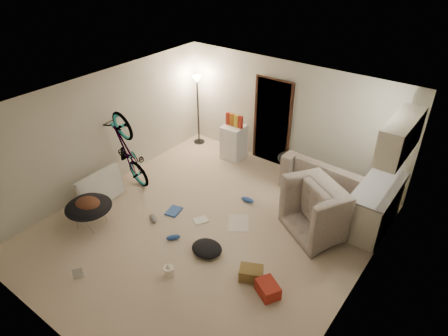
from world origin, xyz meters
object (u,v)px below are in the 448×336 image
Objects in this scene: sofa at (329,183)px; mini_fridge at (234,142)px; bicycle at (130,165)px; saucer_chair at (89,210)px; armchair at (332,212)px; kitchen_counter at (375,207)px; drink_case_b at (268,289)px; floor_lamp at (198,95)px; tv_box at (101,188)px; drink_case_a at (251,273)px; juicer at (169,271)px.

sofa is 2.55m from mini_fridge.
bicycle is 2.18× the size of saucer_chair.
armchair is 4.52m from saucer_chair.
drink_case_b is at bearing -105.09° from kitchen_counter.
floor_lamp is 3.38m from tv_box.
drink_case_a is (3.64, 0.09, -0.23)m from tv_box.
bicycle is at bearing -116.43° from mini_fridge.
sofa is (3.73, -0.20, -1.02)m from floor_lamp.
bicycle is 1.50m from saucer_chair.
mini_fridge is 4.08m from juicer.
drink_case_a is (0.01, -2.95, -0.18)m from sofa.
sofa is at bearing -31.87° from armchair.
drink_case_a is at bearing -92.51° from bicycle.
armchair is at bearing -16.04° from floor_lamp.
drink_case_a is (3.74, -3.15, -1.20)m from floor_lamp.
saucer_chair is (0.46, -1.42, -0.13)m from bicycle.
drink_case_a is at bearing -113.59° from kitchen_counter.
floor_lamp reaches higher than armchair.
saucer_chair reaches higher than juicer.
tv_box is 2.62m from juicer.
floor_lamp is 5.40m from drink_case_b.
bicycle is 3.73m from drink_case_a.
armchair is at bearing -64.94° from bicycle.
kitchen_counter is 3.99× the size of drink_case_a.
tv_box is (0.00, -0.80, -0.15)m from bicycle.
drink_case_b is (4.02, -0.03, -0.23)m from tv_box.
armchair is 3.18× the size of drink_case_b.
bicycle reaches higher than drink_case_b.
bicycle is 4.13m from drink_case_b.
bicycle is 2.21× the size of mini_fridge.
kitchen_counter is 5.06m from bicycle.
floor_lamp is 4.01m from saucer_chair.
bicycle reaches higher than kitchen_counter.
tv_box is at bearing -171.45° from bicycle.
armchair is at bearing 118.99° from sofa.
floor_lamp is at bearing 10.90° from bicycle.
tv_box is at bearing 126.36° from saucer_chair.
floor_lamp is 2.14× the size of mini_fridge.
mini_fridge is 0.99× the size of saucer_chair.
floor_lamp is at bearing 89.66° from tv_box.
saucer_chair is at bearing -55.75° from tv_box.
sofa is at bearing 49.11° from saucer_chair.
sofa is at bearing 37.80° from tv_box.
juicer is at bearing 76.18° from sofa.
mini_fridge is at bearing 162.70° from drink_case_b.
drink_case_b is at bearing 9.50° from saucer_chair.
drink_case_a is 0.99× the size of drink_case_b.
floor_lamp is at bearing 113.83° from drink_case_a.
juicer is at bearing -124.15° from kitchen_counter.
drink_case_b is (4.12, -3.26, -1.20)m from floor_lamp.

